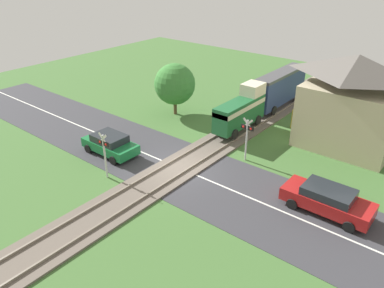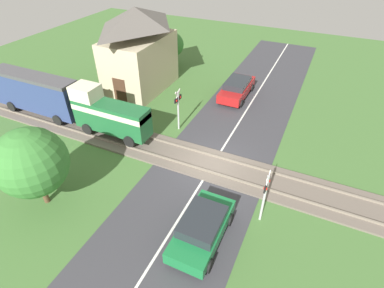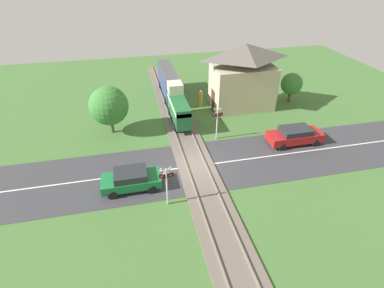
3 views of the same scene
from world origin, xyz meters
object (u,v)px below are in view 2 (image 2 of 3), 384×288
(station_building, at_px, (139,51))
(pedestrian_by_station, at_px, (101,98))
(car_near_crossing, at_px, (202,228))
(train, at_px, (65,101))
(crossing_signal_west_approach, at_px, (265,191))
(crossing_signal_east_approach, at_px, (178,105))
(car_far_side, at_px, (237,88))

(station_building, relative_size, pedestrian_by_station, 3.71)
(car_near_crossing, bearing_deg, train, 68.35)
(train, bearing_deg, crossing_signal_west_approach, -100.59)
(car_near_crossing, relative_size, station_building, 0.61)
(crossing_signal_west_approach, height_order, pedestrian_by_station, crossing_signal_west_approach)
(crossing_signal_west_approach, distance_m, crossing_signal_east_approach, 8.93)
(car_near_crossing, bearing_deg, pedestrian_by_station, 56.41)
(crossing_signal_east_approach, distance_m, pedestrian_by_station, 6.80)
(train, distance_m, crossing_signal_east_approach, 7.73)
(station_building, bearing_deg, car_near_crossing, -137.98)
(car_far_side, bearing_deg, station_building, 103.64)
(train, relative_size, station_building, 1.91)
(train, xyz_separation_m, car_near_crossing, (-4.87, -12.26, -1.12))
(car_far_side, height_order, crossing_signal_east_approach, crossing_signal_east_approach)
(car_near_crossing, height_order, station_building, station_building)
(car_far_side, relative_size, crossing_signal_east_approach, 1.55)
(pedestrian_by_station, bearing_deg, car_near_crossing, -123.59)
(train, xyz_separation_m, crossing_signal_east_approach, (2.69, -7.25, 0.04))
(crossing_signal_east_approach, relative_size, station_building, 0.45)
(station_building, height_order, pedestrian_by_station, station_building)
(train, bearing_deg, crossing_signal_east_approach, -69.64)
(crossing_signal_west_approach, bearing_deg, station_building, 52.89)
(train, distance_m, crossing_signal_west_approach, 14.63)
(crossing_signal_east_approach, relative_size, pedestrian_by_station, 1.67)
(car_near_crossing, relative_size, pedestrian_by_station, 2.25)
(car_far_side, distance_m, crossing_signal_west_approach, 12.70)
(crossing_signal_west_approach, distance_m, station_building, 16.15)
(crossing_signal_west_approach, bearing_deg, pedestrian_by_station, 67.96)
(crossing_signal_east_approach, xyz_separation_m, station_building, (4.34, 5.71, 1.30))
(car_near_crossing, bearing_deg, car_far_side, 11.79)
(train, xyz_separation_m, pedestrian_by_station, (2.91, -0.54, -1.06))
(car_far_side, xyz_separation_m, station_building, (-1.90, 7.83, 2.43))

